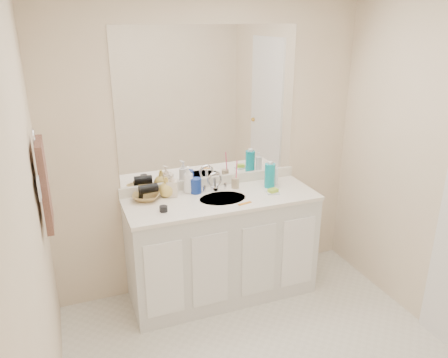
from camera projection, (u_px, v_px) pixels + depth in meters
name	position (u px, v px, depth m)	size (l,w,h in m)	color
wall_back	(210.00, 149.00, 3.56)	(2.60, 0.02, 2.40)	#F6E0C0
wall_left	(34.00, 253.00, 1.98)	(0.02, 2.60, 2.40)	#F6E0C0
vanity_cabinet	(222.00, 248.00, 3.58)	(1.50, 0.55, 0.85)	silver
countertop	(222.00, 199.00, 3.43)	(1.52, 0.57, 0.03)	white
backsplash	(211.00, 182.00, 3.64)	(1.52, 0.03, 0.08)	white
sink_basin	(223.00, 200.00, 3.41)	(0.37, 0.37, 0.02)	beige
faucet	(215.00, 184.00, 3.55)	(0.02, 0.02, 0.11)	silver
mirror	(209.00, 105.00, 3.43)	(1.48, 0.01, 1.20)	white
blue_mug	(196.00, 186.00, 3.49)	(0.09, 0.09, 0.12)	navy
tan_cup	(235.00, 183.00, 3.60)	(0.06, 0.06, 0.09)	tan
toothbrush	(236.00, 171.00, 3.57)	(0.01, 0.01, 0.18)	#FF4379
mouthwash_bottle	(270.00, 176.00, 3.60)	(0.09, 0.09, 0.20)	#0D97A6
clear_pump_bottle	(275.00, 176.00, 3.67)	(0.06, 0.06, 0.15)	silver
soap_dish	(273.00, 193.00, 3.50)	(0.10, 0.08, 0.01)	silver
green_soap	(273.00, 190.00, 3.50)	(0.07, 0.05, 0.03)	#A4CD32
orange_comb	(245.00, 203.00, 3.31)	(0.11, 0.02, 0.00)	orange
dark_jar	(163.00, 209.00, 3.17)	(0.06, 0.06, 0.04)	black
soap_bottle_white	(188.00, 180.00, 3.48)	(0.08, 0.09, 0.22)	white
soap_bottle_cream	(172.00, 185.00, 3.42)	(0.08, 0.09, 0.19)	#F4DFC7
soap_bottle_yellow	(166.00, 187.00, 3.42)	(0.12, 0.12, 0.16)	#E0BF57
wicker_basket	(146.00, 197.00, 3.37)	(0.21, 0.21, 0.05)	#A27D41
hair_dryer	(148.00, 189.00, 3.35)	(0.07, 0.07, 0.14)	black
towel_ring	(34.00, 137.00, 2.55)	(0.11, 0.11, 0.01)	silver
hand_towel	(45.00, 184.00, 2.66)	(0.04, 0.32, 0.55)	#4B3028
switch_plate	(39.00, 188.00, 2.46)	(0.01, 0.09, 0.13)	white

